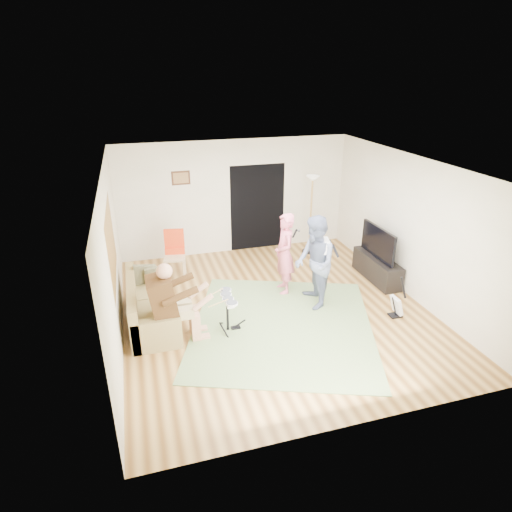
{
  "coord_description": "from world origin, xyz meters",
  "views": [
    {
      "loc": [
        -2.29,
        -6.59,
        4.15
      ],
      "look_at": [
        -0.28,
        0.3,
        1.0
      ],
      "focal_mm": 30.0,
      "sensor_mm": 36.0,
      "label": 1
    }
  ],
  "objects_px": {
    "singer": "(285,254)",
    "television": "(378,242)",
    "guitarist": "(315,263)",
    "dining_chair": "(175,261)",
    "drum_kit": "(228,315)",
    "guitar_spare": "(397,305)",
    "torchiere_lamp": "(312,201)",
    "tv_cabinet": "(377,268)",
    "sofa": "(148,309)"
  },
  "relations": [
    {
      "from": "singer",
      "to": "television",
      "type": "distance_m",
      "value": 2.05
    },
    {
      "from": "guitarist",
      "to": "dining_chair",
      "type": "height_order",
      "value": "guitarist"
    },
    {
      "from": "singer",
      "to": "drum_kit",
      "type": "bearing_deg",
      "value": -48.53
    },
    {
      "from": "drum_kit",
      "to": "dining_chair",
      "type": "xyz_separation_m",
      "value": [
        -0.62,
        2.36,
        0.07
      ]
    },
    {
      "from": "guitar_spare",
      "to": "torchiere_lamp",
      "type": "distance_m",
      "value": 3.42
    },
    {
      "from": "television",
      "to": "torchiere_lamp",
      "type": "bearing_deg",
      "value": 113.09
    },
    {
      "from": "television",
      "to": "guitar_spare",
      "type": "bearing_deg",
      "value": -105.56
    },
    {
      "from": "guitarist",
      "to": "television",
      "type": "distance_m",
      "value": 1.82
    },
    {
      "from": "torchiere_lamp",
      "to": "guitarist",
      "type": "bearing_deg",
      "value": -111.34
    },
    {
      "from": "dining_chair",
      "to": "tv_cabinet",
      "type": "bearing_deg",
      "value": -7.21
    },
    {
      "from": "sofa",
      "to": "guitarist",
      "type": "relative_size",
      "value": 1.1
    },
    {
      "from": "sofa",
      "to": "tv_cabinet",
      "type": "relative_size",
      "value": 1.39
    },
    {
      "from": "guitar_spare",
      "to": "dining_chair",
      "type": "bearing_deg",
      "value": 142.97
    },
    {
      "from": "drum_kit",
      "to": "guitarist",
      "type": "height_order",
      "value": "guitarist"
    },
    {
      "from": "guitar_spare",
      "to": "singer",
      "type": "bearing_deg",
      "value": 137.79
    },
    {
      "from": "sofa",
      "to": "television",
      "type": "height_order",
      "value": "television"
    },
    {
      "from": "guitarist",
      "to": "television",
      "type": "height_order",
      "value": "guitarist"
    },
    {
      "from": "dining_chair",
      "to": "television",
      "type": "xyz_separation_m",
      "value": [
        4.07,
        -1.32,
        0.48
      ]
    },
    {
      "from": "guitarist",
      "to": "dining_chair",
      "type": "xyz_separation_m",
      "value": [
        -2.37,
        1.96,
        -0.51
      ]
    },
    {
      "from": "tv_cabinet",
      "to": "guitarist",
      "type": "bearing_deg",
      "value": -159.94
    },
    {
      "from": "guitar_spare",
      "to": "sofa",
      "type": "bearing_deg",
      "value": 166.26
    },
    {
      "from": "torchiere_lamp",
      "to": "drum_kit",
      "type": "bearing_deg",
      "value": -133.67
    },
    {
      "from": "drum_kit",
      "to": "tv_cabinet",
      "type": "distance_m",
      "value": 3.65
    },
    {
      "from": "sofa",
      "to": "guitarist",
      "type": "xyz_separation_m",
      "value": [
        3.03,
        -0.25,
        0.62
      ]
    },
    {
      "from": "sofa",
      "to": "dining_chair",
      "type": "bearing_deg",
      "value": 68.68
    },
    {
      "from": "torchiere_lamp",
      "to": "dining_chair",
      "type": "xyz_separation_m",
      "value": [
        -3.31,
        -0.46,
        -0.93
      ]
    },
    {
      "from": "guitarist",
      "to": "torchiere_lamp",
      "type": "relative_size",
      "value": 0.93
    },
    {
      "from": "torchiere_lamp",
      "to": "dining_chair",
      "type": "height_order",
      "value": "torchiere_lamp"
    },
    {
      "from": "torchiere_lamp",
      "to": "television",
      "type": "bearing_deg",
      "value": -66.91
    },
    {
      "from": "sofa",
      "to": "television",
      "type": "relative_size",
      "value": 1.64
    },
    {
      "from": "torchiere_lamp",
      "to": "tv_cabinet",
      "type": "bearing_deg",
      "value": -65.56
    },
    {
      "from": "drum_kit",
      "to": "dining_chair",
      "type": "bearing_deg",
      "value": 104.75
    },
    {
      "from": "singer",
      "to": "torchiere_lamp",
      "type": "xyz_separation_m",
      "value": [
        1.29,
        1.74,
        0.48
      ]
    },
    {
      "from": "singer",
      "to": "guitarist",
      "type": "bearing_deg",
      "value": 30.64
    },
    {
      "from": "drum_kit",
      "to": "television",
      "type": "height_order",
      "value": "television"
    },
    {
      "from": "tv_cabinet",
      "to": "dining_chair",
      "type": "bearing_deg",
      "value": 162.28
    },
    {
      "from": "drum_kit",
      "to": "torchiere_lamp",
      "type": "relative_size",
      "value": 0.36
    },
    {
      "from": "guitarist",
      "to": "guitar_spare",
      "type": "bearing_deg",
      "value": 64.78
    },
    {
      "from": "tv_cabinet",
      "to": "torchiere_lamp",
      "type": "bearing_deg",
      "value": 114.44
    },
    {
      "from": "sofa",
      "to": "guitar_spare",
      "type": "relative_size",
      "value": 2.45
    },
    {
      "from": "drum_kit",
      "to": "television",
      "type": "xyz_separation_m",
      "value": [
        3.45,
        1.04,
        0.55
      ]
    },
    {
      "from": "guitarist",
      "to": "television",
      "type": "relative_size",
      "value": 1.49
    },
    {
      "from": "torchiere_lamp",
      "to": "television",
      "type": "relative_size",
      "value": 1.6
    },
    {
      "from": "guitar_spare",
      "to": "television",
      "type": "distance_m",
      "value": 1.63
    },
    {
      "from": "sofa",
      "to": "drum_kit",
      "type": "xyz_separation_m",
      "value": [
        1.29,
        -0.65,
        0.04
      ]
    },
    {
      "from": "torchiere_lamp",
      "to": "singer",
      "type": "bearing_deg",
      "value": -126.49
    },
    {
      "from": "guitar_spare",
      "to": "television",
      "type": "relative_size",
      "value": 0.67
    },
    {
      "from": "guitar_spare",
      "to": "torchiere_lamp",
      "type": "bearing_deg",
      "value": 96.27
    },
    {
      "from": "drum_kit",
      "to": "singer",
      "type": "height_order",
      "value": "singer"
    },
    {
      "from": "guitar_spare",
      "to": "tv_cabinet",
      "type": "relative_size",
      "value": 0.57
    }
  ]
}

